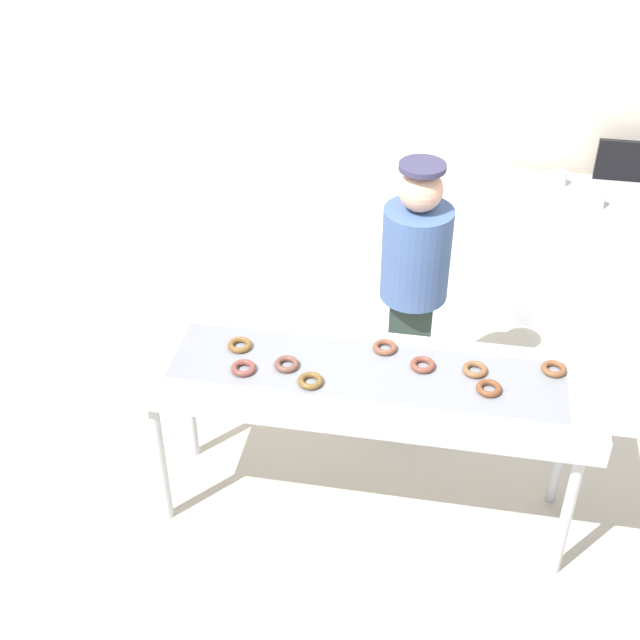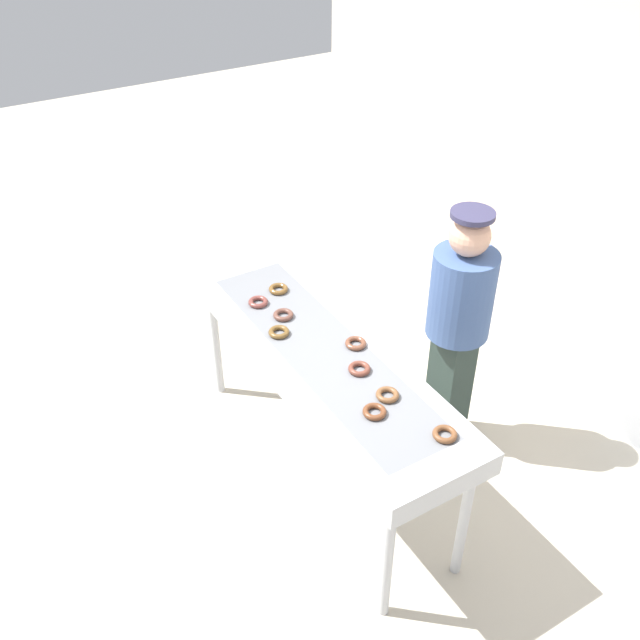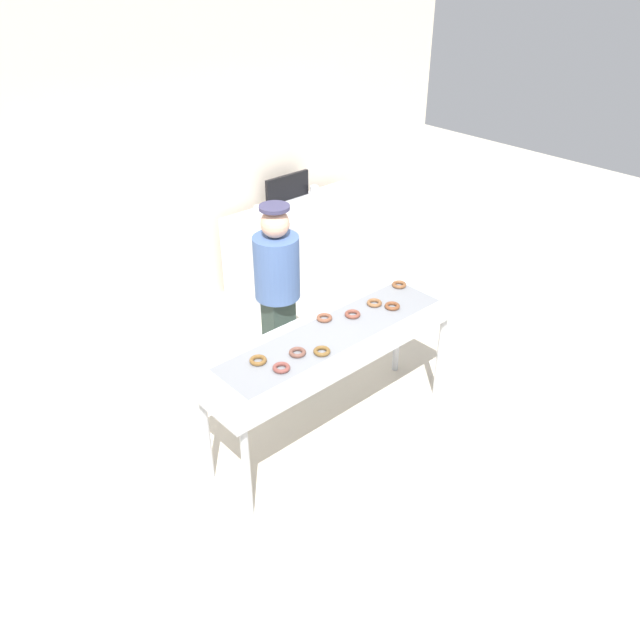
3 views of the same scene
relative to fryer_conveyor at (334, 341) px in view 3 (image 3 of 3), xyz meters
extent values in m
plane|color=beige|center=(0.00, 0.00, -0.88)|extent=(16.00, 16.00, 0.00)
cube|color=beige|center=(0.00, 2.59, 0.65)|extent=(8.00, 0.12, 3.05)
cube|color=#B7BABF|center=(0.00, 0.00, 0.01)|extent=(2.23, 0.64, 0.14)
cube|color=slate|center=(0.00, 0.00, 0.04)|extent=(1.89, 0.45, 0.08)
cylinder|color=#B7BABF|center=(-1.01, -0.24, -0.47)|extent=(0.06, 0.06, 0.82)
cylinder|color=#B7BABF|center=(1.01, -0.24, -0.47)|extent=(0.06, 0.06, 0.82)
cylinder|color=#B7BABF|center=(-1.01, 0.24, -0.47)|extent=(0.06, 0.06, 0.82)
cylinder|color=#B7BABF|center=(1.01, 0.24, -0.47)|extent=(0.06, 0.06, 0.82)
torus|color=brown|center=(-0.39, -0.04, 0.09)|extent=(0.14, 0.14, 0.03)
torus|color=brown|center=(-0.25, -0.14, 0.09)|extent=(0.17, 0.17, 0.03)
torus|color=brown|center=(0.58, -0.05, 0.09)|extent=(0.16, 0.16, 0.03)
torus|color=brown|center=(-0.58, -0.11, 0.09)|extent=(0.17, 0.17, 0.03)
torus|color=brown|center=(0.88, 0.15, 0.09)|extent=(0.12, 0.12, 0.03)
torus|color=brown|center=(0.51, 0.08, 0.09)|extent=(0.13, 0.13, 0.03)
torus|color=brown|center=(0.26, 0.07, 0.09)|extent=(0.16, 0.16, 0.03)
torus|color=brown|center=(0.07, 0.18, 0.09)|extent=(0.17, 0.17, 0.03)
torus|color=brown|center=(-0.65, 0.07, 0.09)|extent=(0.15, 0.15, 0.03)
cube|color=#26342F|center=(0.15, 0.85, -0.45)|extent=(0.24, 0.18, 0.85)
cylinder|color=#3F598C|center=(0.15, 0.85, 0.24)|extent=(0.38, 0.38, 0.54)
sphere|color=#DAA182|center=(0.15, 0.85, 0.63)|extent=(0.23, 0.23, 0.23)
cylinder|color=#32304C|center=(0.15, 0.85, 0.76)|extent=(0.25, 0.25, 0.03)
cube|color=#B7BABF|center=(1.52, 2.14, -0.42)|extent=(1.78, 0.57, 0.93)
cylinder|color=white|center=(1.22, 1.94, 0.10)|extent=(0.09, 0.09, 0.10)
cylinder|color=white|center=(1.00, 2.22, 0.10)|extent=(0.09, 0.09, 0.10)
cylinder|color=white|center=(2.32, 2.01, 0.10)|extent=(0.09, 0.09, 0.10)
cylinder|color=white|center=(1.83, 2.28, 0.10)|extent=(0.09, 0.09, 0.10)
cube|color=black|center=(1.52, 2.37, 0.19)|extent=(0.58, 0.04, 0.28)
camera|label=1|loc=(0.35, -3.21, 2.70)|focal=48.54mm
camera|label=2|loc=(2.67, -1.62, 2.54)|focal=40.02mm
camera|label=3|loc=(-2.70, -2.85, 2.59)|focal=35.67mm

